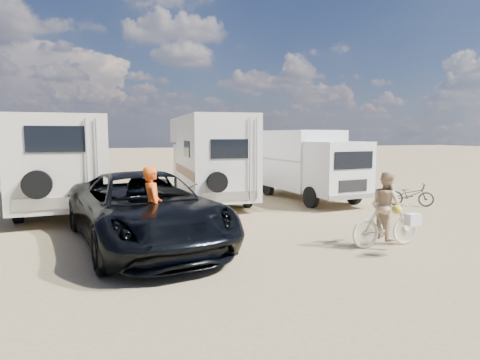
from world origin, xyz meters
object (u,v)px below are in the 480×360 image
object	(u,v)px
rider_woman	(386,213)
bike_parked	(411,195)
rv_left	(65,163)
rv_main	(209,159)
bike_man	(153,233)
box_truck	(308,165)
cooler	(220,227)
rider_man	(153,215)
bike_woman	(386,224)
dark_suv	(144,209)
crate	(237,226)

from	to	relation	value
rider_woman	bike_parked	bearing A→B (deg)	-45.01
rv_left	rv_main	bearing A→B (deg)	-1.22
bike_man	box_truck	bearing A→B (deg)	-53.71
bike_man	cooler	world-z (taller)	bike_man
rv_main	box_truck	bearing A→B (deg)	-13.95
rider_man	bike_parked	bearing A→B (deg)	-75.53
box_truck	bike_woman	world-z (taller)	box_truck
rv_main	dark_suv	xyz separation A→B (m)	(-2.87, -5.84, -0.77)
bike_woman	bike_parked	size ratio (longest dim) A/B	1.12
rider_woman	cooler	bearing A→B (deg)	57.57
box_truck	dark_suv	world-z (taller)	box_truck
cooler	crate	size ratio (longest dim) A/B	1.01
rider_man	crate	world-z (taller)	rider_man
dark_suv	bike_parked	size ratio (longest dim) A/B	3.87
bike_parked	crate	bearing A→B (deg)	138.41
bike_woman	crate	size ratio (longest dim) A/B	3.43
dark_suv	bike_man	xyz separation A→B (m)	(0.11, -0.94, -0.34)
rider_man	crate	bearing A→B (deg)	-65.93
rv_left	crate	bearing A→B (deg)	-52.37
rv_main	rv_left	distance (m)	5.11
box_truck	rider_woman	world-z (taller)	box_truck
dark_suv	cooler	bearing A→B (deg)	-1.61
rv_main	rider_man	size ratio (longest dim) A/B	3.79
bike_woman	bike_parked	bearing A→B (deg)	-45.01
dark_suv	rider_man	size ratio (longest dim) A/B	3.50
rv_left	bike_man	bearing A→B (deg)	-73.28
bike_man	cooler	distance (m)	2.19
bike_woman	rider_man	distance (m)	5.20
bike_woman	rider_woman	xyz separation A→B (m)	(0.00, 0.00, 0.25)
bike_man	rider_woman	distance (m)	5.20
rider_man	rv_left	bearing A→B (deg)	14.27
dark_suv	rider_woman	distance (m)	5.53
rv_main	crate	size ratio (longest dim) A/B	12.89
dark_suv	rider_man	xyz separation A→B (m)	(0.11, -0.94, 0.02)
bike_parked	cooler	distance (m)	7.84
rider_woman	crate	world-z (taller)	rider_woman
bike_man	rider_woman	size ratio (longest dim) A/B	1.22
rv_main	bike_parked	xyz separation A→B (m)	(6.56, -3.45, -1.20)
bike_man	dark_suv	bearing A→B (deg)	1.35
rv_main	cooler	bearing A→B (deg)	-98.68
box_truck	rider_woman	distance (m)	6.79
rv_left	crate	size ratio (longest dim) A/B	14.31
cooler	rider_man	bearing A→B (deg)	-153.12
rv_left	box_truck	world-z (taller)	rv_left
bike_woman	cooler	bearing A→B (deg)	57.57
bike_woman	dark_suv	bearing A→B (deg)	70.85
rv_main	rider_woman	size ratio (longest dim) A/B	4.23
cooler	box_truck	bearing A→B (deg)	35.23
rv_left	box_truck	size ratio (longest dim) A/B	1.37
bike_woman	box_truck	bearing A→B (deg)	-11.84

